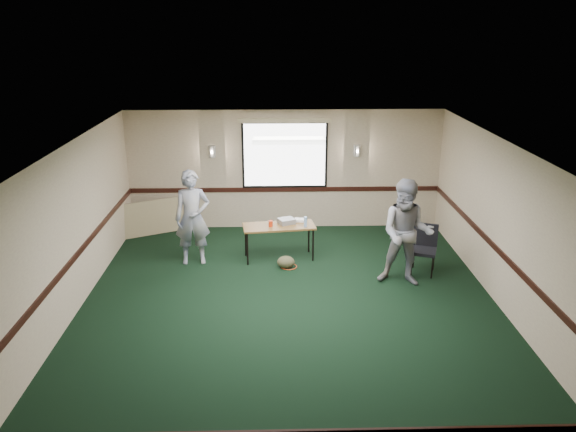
{
  "coord_description": "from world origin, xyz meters",
  "views": [
    {
      "loc": [
        -0.26,
        -8.22,
        4.53
      ],
      "look_at": [
        0.0,
        1.3,
        1.2
      ],
      "focal_mm": 35.0,
      "sensor_mm": 36.0,
      "label": 1
    }
  ],
  "objects_px": {
    "folding_table": "(279,228)",
    "projector": "(286,221)",
    "person_left": "(192,218)",
    "person_right": "(407,233)",
    "conference_chair": "(425,245)"
  },
  "relations": [
    {
      "from": "person_right",
      "to": "conference_chair",
      "type": "bearing_deg",
      "value": 61.71
    },
    {
      "from": "folding_table",
      "to": "projector",
      "type": "bearing_deg",
      "value": 28.48
    },
    {
      "from": "folding_table",
      "to": "conference_chair",
      "type": "bearing_deg",
      "value": -21.15
    },
    {
      "from": "folding_table",
      "to": "projector",
      "type": "xyz_separation_m",
      "value": [
        0.15,
        0.11,
        0.1
      ]
    },
    {
      "from": "projector",
      "to": "conference_chair",
      "type": "relative_size",
      "value": 0.33
    },
    {
      "from": "person_left",
      "to": "person_right",
      "type": "distance_m",
      "value": 4.05
    },
    {
      "from": "folding_table",
      "to": "person_right",
      "type": "height_order",
      "value": "person_right"
    },
    {
      "from": "person_left",
      "to": "projector",
      "type": "bearing_deg",
      "value": 1.01
    },
    {
      "from": "person_left",
      "to": "person_right",
      "type": "height_order",
      "value": "person_right"
    },
    {
      "from": "projector",
      "to": "person_right",
      "type": "xyz_separation_m",
      "value": [
        2.09,
        -1.3,
        0.22
      ]
    },
    {
      "from": "conference_chair",
      "to": "person_left",
      "type": "relative_size",
      "value": 0.49
    },
    {
      "from": "conference_chair",
      "to": "person_right",
      "type": "relative_size",
      "value": 0.47
    },
    {
      "from": "projector",
      "to": "person_left",
      "type": "bearing_deg",
      "value": 164.44
    },
    {
      "from": "conference_chair",
      "to": "person_left",
      "type": "height_order",
      "value": "person_left"
    },
    {
      "from": "folding_table",
      "to": "person_left",
      "type": "bearing_deg",
      "value": 177.53
    }
  ]
}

